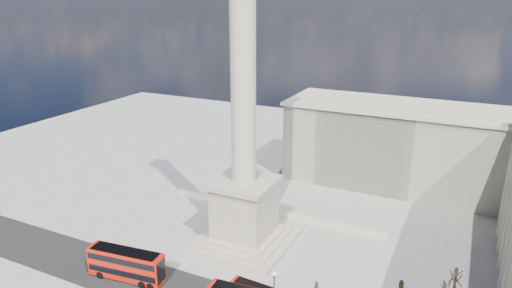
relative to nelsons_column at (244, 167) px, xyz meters
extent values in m
plane|color=#A4A29C|center=(0.00, -5.00, -12.92)|extent=(180.00, 180.00, 0.00)
cube|color=#B6A898|center=(0.00, 0.00, -12.42)|extent=(14.00, 14.00, 1.00)
cube|color=#B6A898|center=(0.00, 0.00, -11.67)|extent=(12.00, 12.00, 0.50)
cube|color=#B6A898|center=(0.00, 0.00, -11.17)|extent=(10.00, 10.00, 0.50)
cube|color=#B6A898|center=(0.00, 0.00, -6.92)|extent=(8.00, 8.00, 8.00)
cube|color=#B6A898|center=(0.00, 0.00, -2.52)|extent=(9.00, 9.00, 0.80)
cylinder|color=beige|center=(0.00, 0.00, 14.88)|extent=(3.60, 3.60, 34.00)
cube|color=beige|center=(0.00, 11.00, -12.37)|extent=(40.00, 0.60, 1.10)
cube|color=beige|center=(20.00, 35.00, -4.92)|extent=(50.00, 16.00, 16.00)
cube|color=beige|center=(20.00, 35.00, 3.38)|extent=(51.00, 17.00, 0.60)
cube|color=red|center=(-10.24, -15.39, -10.56)|extent=(11.12, 3.75, 4.01)
cube|color=black|center=(-10.24, -15.39, -11.28)|extent=(10.69, 3.76, 0.89)
cube|color=black|center=(-10.24, -15.39, -9.50)|extent=(10.69, 3.76, 0.89)
cube|color=black|center=(-10.24, -15.39, -8.53)|extent=(10.00, 3.38, 0.06)
cylinder|color=black|center=(-13.81, -15.82, -12.37)|extent=(1.39, 2.71, 1.09)
cylinder|color=black|center=(-7.21, -15.03, -12.37)|extent=(1.39, 2.71, 1.09)
cylinder|color=black|center=(-5.91, -14.87, -12.37)|extent=(1.39, 2.71, 1.09)
cylinder|color=black|center=(10.71, -12.90, -7.73)|extent=(0.26, 0.26, 0.26)
sphere|color=silver|center=(10.71, -12.90, -7.42)|extent=(0.49, 0.49, 0.49)
cylinder|color=black|center=(25.12, -12.07, -5.31)|extent=(0.51, 0.51, 1.23)
sphere|color=black|center=(25.12, -12.07, -4.56)|extent=(0.37, 0.37, 0.37)
imported|color=black|center=(14.23, -7.02, -12.01)|extent=(0.68, 0.46, 1.82)
camera|label=1|loc=(29.30, -56.07, 24.53)|focal=32.00mm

